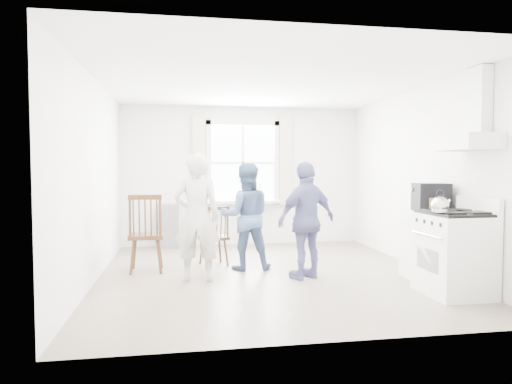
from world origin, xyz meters
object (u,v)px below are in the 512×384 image
Objects in this scene: gas_stove at (454,253)px; person_right at (307,220)px; stereo_stack at (431,197)px; person_left at (197,217)px; low_cabinet at (427,245)px; person_mid at (246,216)px; windsor_chair_a at (216,229)px; windsor_chair_b at (146,225)px.

gas_stove is 1.81m from person_right.
person_right reaches higher than stereo_stack.
low_cabinet is at bearing -179.78° from person_left.
gas_stove is at bearing 144.26° from person_mid.
gas_stove is 0.88m from stereo_stack.
windsor_chair_a is at bearing 153.61° from stereo_stack.
windsor_chair_a is at bearing 142.71° from gas_stove.
person_right is (1.42, -0.10, -0.05)m from person_left.
person_right is at bearing 139.11° from person_mid.
person_right reaches higher than windsor_chair_a.
low_cabinet is 0.59× the size of person_mid.
windsor_chair_a is at bearing -101.54° from person_left.
person_left is (-2.94, 0.43, 0.37)m from low_cabinet.
person_mid reaches higher than gas_stove.
person_right is (-1.45, 1.03, 0.28)m from gas_stove.
person_mid is at bearing -132.60° from person_left.
windsor_chair_b reaches higher than windsor_chair_a.
low_cabinet is 0.82× the size of windsor_chair_b.
stereo_stack reaches higher than windsor_chair_a.
stereo_stack is 0.28× the size of person_left.
person_mid reaches higher than windsor_chair_b.
person_left is 0.92m from person_mid.
windsor_chair_a is 1.03m from windsor_chair_b.
windsor_chair_b is 0.72× the size of person_right.
person_left is (-2.87, 1.13, 0.33)m from gas_stove.
gas_stove is 3.23m from windsor_chair_a.
low_cabinet is 1.00× the size of windsor_chair_a.
windsor_chair_b is (-0.98, -0.30, 0.12)m from windsor_chair_a.
gas_stove is 0.70m from low_cabinet.
windsor_chair_a is 0.55× the size of person_left.
stereo_stack is 1.61m from person_right.
person_mid is at bearing -67.65° from person_right.
gas_stove is 3.93m from windsor_chair_b.
stereo_stack reaches higher than low_cabinet.
stereo_stack is 0.30× the size of person_mid.
gas_stove is 1.02× the size of windsor_chair_b.
person_mid is (0.71, 0.57, -0.06)m from person_left.
person_left reaches higher than gas_stove.
windsor_chair_b is 0.88m from person_left.
low_cabinet is 0.59× the size of person_right.
low_cabinet is 1.59m from person_right.
gas_stove is 2.77m from person_mid.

